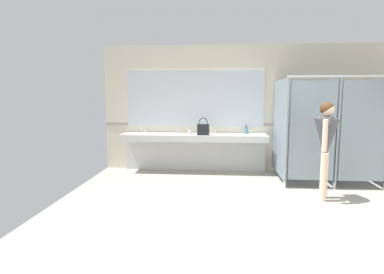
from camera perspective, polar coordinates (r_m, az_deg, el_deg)
name	(u,v)px	position (r m, az deg, el deg)	size (l,w,h in m)	color
ground_plane	(292,228)	(4.74, 16.96, -14.99)	(7.21, 6.93, 0.10)	#9E998E
wall_back	(262,109)	(7.57, 12.17, 4.87)	(7.21, 0.12, 2.82)	beige
wall_back_tile_band	(262,125)	(7.53, 12.16, 2.11)	(7.21, 0.01, 0.06)	#9E937F
vanity_counter	(194,144)	(7.32, 0.37, -1.18)	(3.20, 0.56, 0.97)	silver
mirror_panel	(195,98)	(7.44, 0.49, 6.77)	(3.10, 0.02, 1.27)	silver
bathroom_stalls	(353,128)	(7.02, 26.23, 1.37)	(2.75, 1.44, 2.07)	gray
person_standing	(326,139)	(5.72, 22.31, -0.31)	(0.52, 0.53, 1.61)	beige
handbag	(203,129)	(7.04, 1.96, 1.40)	(0.26, 0.12, 0.37)	black
soap_dispenser	(246,130)	(7.37, 9.39, 1.16)	(0.07, 0.07, 0.18)	teal
paper_cup	(190,132)	(7.11, -0.42, 0.79)	(0.07, 0.07, 0.10)	white
floor_drain_cover	(379,254)	(4.30, 29.77, -17.26)	(0.14, 0.14, 0.01)	#B7BABF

